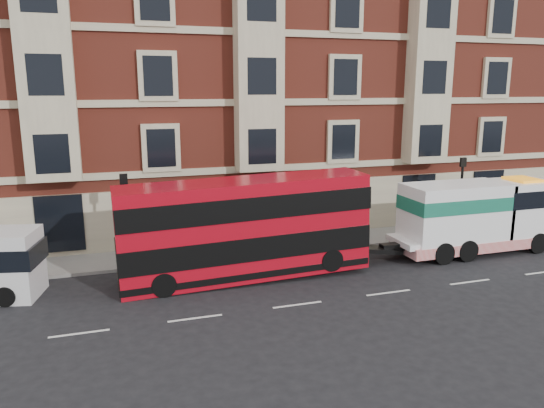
{
  "coord_description": "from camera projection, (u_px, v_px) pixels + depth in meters",
  "views": [
    {
      "loc": [
        -6.87,
        -18.01,
        8.27
      ],
      "look_at": [
        0.26,
        4.0,
        3.16
      ],
      "focal_mm": 35.0,
      "sensor_mm": 36.0,
      "label": 1
    }
  ],
  "objects": [
    {
      "name": "ground",
      "position": [
        297.0,
        305.0,
        20.58
      ],
      "size": [
        120.0,
        120.0,
        0.0
      ],
      "primitive_type": "plane",
      "color": "black",
      "rests_on": "ground"
    },
    {
      "name": "sidewalk",
      "position": [
        247.0,
        248.0,
        27.53
      ],
      "size": [
        90.0,
        3.0,
        0.15
      ],
      "primitive_type": "cube",
      "color": "slate",
      "rests_on": "ground"
    },
    {
      "name": "victorian_terrace",
      "position": [
        221.0,
        57.0,
        32.49
      ],
      "size": [
        45.0,
        12.0,
        20.4
      ],
      "color": "maroon",
      "rests_on": "ground"
    },
    {
      "name": "lamp_post_west",
      "position": [
        126.0,
        214.0,
        23.96
      ],
      "size": [
        0.35,
        0.15,
        4.35
      ],
      "color": "black",
      "rests_on": "sidewalk"
    },
    {
      "name": "lamp_post_east",
      "position": [
        461.0,
        190.0,
        29.37
      ],
      "size": [
        0.35,
        0.15,
        4.35
      ],
      "color": "black",
      "rests_on": "sidewalk"
    },
    {
      "name": "double_decker_bus",
      "position": [
        245.0,
        227.0,
        23.02
      ],
      "size": [
        10.87,
        2.5,
        4.4
      ],
      "color": "#AE0918",
      "rests_on": "ground"
    },
    {
      "name": "tow_truck",
      "position": [
        475.0,
        216.0,
        26.73
      ],
      "size": [
        8.71,
        2.57,
        3.63
      ],
      "color": "white",
      "rests_on": "ground"
    }
  ]
}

